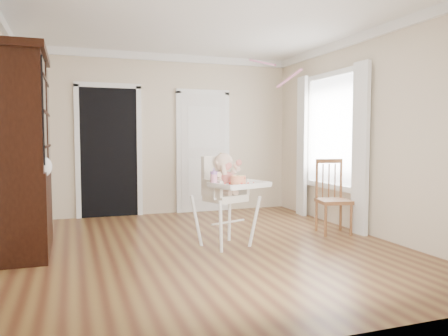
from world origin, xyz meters
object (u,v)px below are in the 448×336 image
object	(u,v)px
cake	(238,180)
china_cabinet	(23,153)
high_chair	(226,190)
sippy_cup	(214,178)
dining_chair	(333,199)

from	to	relation	value
cake	china_cabinet	world-z (taller)	china_cabinet
high_chair	sippy_cup	world-z (taller)	high_chair
sippy_cup	china_cabinet	bearing A→B (deg)	161.75
high_chair	cake	distance (m)	0.30
sippy_cup	dining_chair	world-z (taller)	dining_chair
high_chair	china_cabinet	size ratio (longest dim) A/B	0.49
sippy_cup	dining_chair	bearing A→B (deg)	12.71
china_cabinet	dining_chair	bearing A→B (deg)	-3.71
cake	china_cabinet	distance (m)	2.41
china_cabinet	high_chair	bearing A→B (deg)	-11.69
high_chair	sippy_cup	bearing A→B (deg)	-156.11
cake	sippy_cup	xyz separation A→B (m)	(-0.27, 0.06, 0.03)
high_chair	china_cabinet	bearing A→B (deg)	148.78
sippy_cup	dining_chair	distance (m)	1.92
cake	dining_chair	size ratio (longest dim) A/B	0.22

